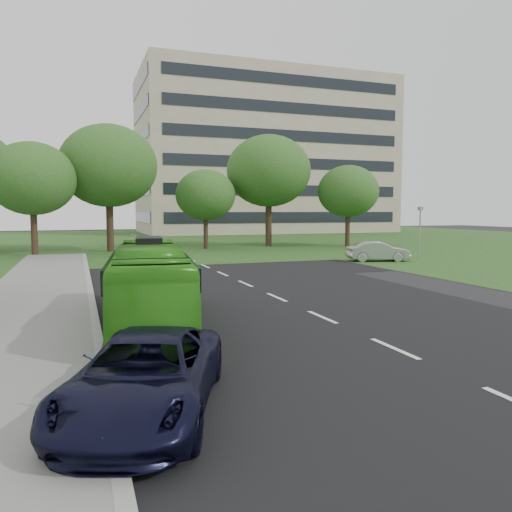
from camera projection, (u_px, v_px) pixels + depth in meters
The scene contains 12 objects.
ground at pixel (297, 307), 18.34m from camera, with size 160.00×160.00×0.00m, color black.
street_surfaces at pixel (174, 255), 39.55m from camera, with size 120.00×120.00×0.15m.
office_building at pixel (264, 156), 82.66m from camera, with size 40.10×20.10×25.00m.
tree_park_a at pixel (32, 179), 38.18m from camera, with size 6.60×6.60×8.77m.
tree_park_b at pixel (108, 166), 42.37m from camera, with size 8.25×8.25×10.81m.
tree_park_c at pixel (205, 195), 45.58m from camera, with size 5.47×5.47×7.27m.
tree_park_d at pixel (269, 171), 48.53m from camera, with size 8.21×8.21×10.85m.
tree_park_e at pixel (348, 191), 48.74m from camera, with size 5.95×5.95×7.94m.
bus at pixel (150, 286), 15.16m from camera, with size 2.10×8.99×2.50m, color green.
sedan at pixel (378, 251), 34.65m from camera, with size 1.47×4.22×1.39m, color #A6A6AB.
suv at pixel (145, 376), 8.60m from camera, with size 2.28×4.95×1.38m, color black.
camera_pole at pixel (420, 225), 36.32m from camera, with size 0.32×0.28×3.81m.
Camera 1 is at (-7.52, -16.53, 3.53)m, focal length 35.00 mm.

